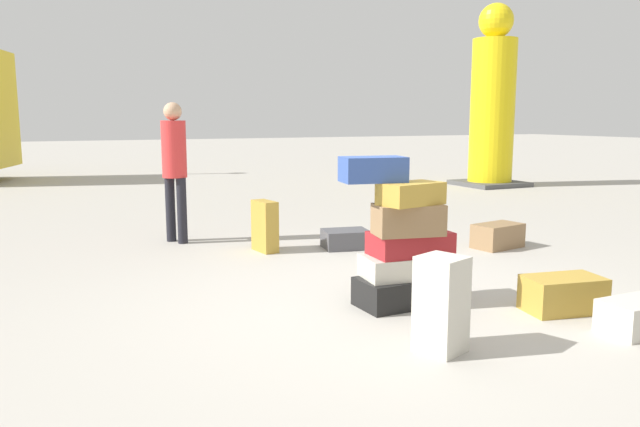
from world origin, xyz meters
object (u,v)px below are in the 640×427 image
suitcase_tan_behind_tower (563,294)px  suitcase_tan_white_trunk (265,226)px  suitcase_brown_upright_blue (498,236)px  suitcase_charcoal_foreground_near (346,239)px  suitcase_cream_right_side (441,304)px  person_bearded_onlooker (174,160)px  suitcase_tower (403,244)px  yellow_dummy_statue (492,106)px

suitcase_tan_behind_tower → suitcase_tan_white_trunk: 3.45m
suitcase_brown_upright_blue → suitcase_charcoal_foreground_near: bearing=145.9°
suitcase_cream_right_side → person_bearded_onlooker: person_bearded_onlooker is taller
suitcase_tan_behind_tower → suitcase_cream_right_side: size_ratio=0.95×
suitcase_tower → suitcase_brown_upright_blue: (2.28, 1.47, -0.37)m
suitcase_charcoal_foreground_near → yellow_dummy_statue: (6.13, 4.71, 1.69)m
suitcase_charcoal_foreground_near → suitcase_cream_right_side: (-0.93, -3.20, 0.22)m
person_bearded_onlooker → suitcase_tower: bearing=-9.1°
suitcase_tan_behind_tower → suitcase_tan_white_trunk: bearing=124.4°
person_bearded_onlooker → yellow_dummy_statue: 8.66m
suitcase_cream_right_side → yellow_dummy_statue: yellow_dummy_statue is taller
person_bearded_onlooker → yellow_dummy_statue: (7.89, 3.51, 0.77)m
suitcase_cream_right_side → suitcase_brown_upright_blue: bearing=22.9°
suitcase_tower → suitcase_brown_upright_blue: 2.74m
suitcase_cream_right_side → yellow_dummy_statue: 10.71m
suitcase_tower → suitcase_cream_right_side: size_ratio=1.91×
suitcase_tan_behind_tower → person_bearded_onlooker: (-2.24, 4.11, 0.89)m
suitcase_cream_right_side → yellow_dummy_statue: size_ratio=0.16×
suitcase_tower → suitcase_tan_behind_tower: suitcase_tower is taller
suitcase_tan_behind_tower → yellow_dummy_statue: size_ratio=0.15×
suitcase_tower → yellow_dummy_statue: 9.75m
suitcase_charcoal_foreground_near → suitcase_tan_behind_tower: size_ratio=0.86×
suitcase_tan_white_trunk → suitcase_cream_right_side: bearing=-98.2°
suitcase_tan_behind_tower → suitcase_cream_right_side: (-1.41, -0.30, 0.18)m
suitcase_tan_behind_tower → suitcase_cream_right_side: bearing=-157.9°
suitcase_charcoal_foreground_near → yellow_dummy_statue: bearing=48.3°
suitcase_brown_upright_blue → person_bearded_onlooker: 4.04m
suitcase_charcoal_foreground_near → yellow_dummy_statue: size_ratio=0.13×
suitcase_tower → yellow_dummy_statue: (6.74, 6.93, 1.28)m
suitcase_brown_upright_blue → suitcase_tan_white_trunk: (-2.60, 0.99, 0.15)m
suitcase_tower → person_bearded_onlooker: size_ratio=0.72×
suitcase_tan_white_trunk → yellow_dummy_statue: yellow_dummy_statue is taller
yellow_dummy_statue → suitcase_cream_right_side: bearing=-131.8°
suitcase_tan_white_trunk → yellow_dummy_statue: size_ratio=0.15×
suitcase_charcoal_foreground_near → suitcase_tan_behind_tower: bearing=-70.0°
suitcase_tower → yellow_dummy_statue: yellow_dummy_statue is taller
suitcase_brown_upright_blue → person_bearded_onlooker: person_bearded_onlooker is taller
suitcase_cream_right_side → yellow_dummy_statue: bearing=27.8°
suitcase_tan_behind_tower → yellow_dummy_statue: 9.62m
suitcase_brown_upright_blue → suitcase_cream_right_side: size_ratio=0.91×
suitcase_charcoal_foreground_near → suitcase_tan_white_trunk: bearing=176.2°
suitcase_charcoal_foreground_near → suitcase_cream_right_side: suitcase_cream_right_side is taller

